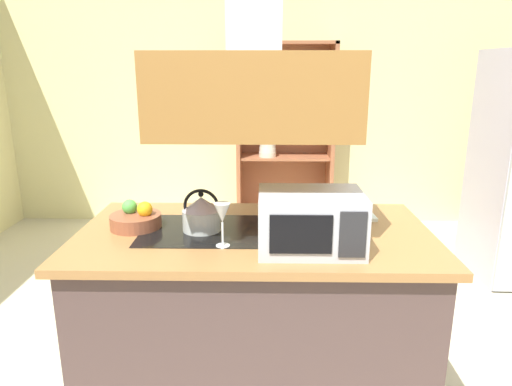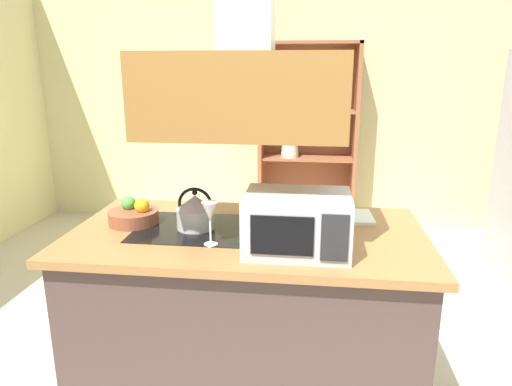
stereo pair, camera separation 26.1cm
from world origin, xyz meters
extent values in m
cube|color=beige|center=(0.00, 3.00, 1.35)|extent=(6.00, 0.12, 2.70)
cube|color=#483634|center=(-0.21, 0.11, 0.43)|extent=(1.68, 0.88, 0.86)
cube|color=olive|center=(-0.21, 0.11, 0.88)|extent=(1.76, 0.96, 0.04)
cube|color=black|center=(-0.48, 0.11, 0.90)|extent=(0.60, 0.48, 0.00)
cube|color=olive|center=(-0.21, 0.11, 1.57)|extent=(0.90, 0.70, 0.36)
cube|color=#985838|center=(-0.44, 2.74, 0.96)|extent=(0.04, 0.40, 1.93)
cube|color=#985838|center=(0.52, 2.74, 0.96)|extent=(0.04, 0.40, 1.93)
cube|color=#985838|center=(0.04, 2.74, 1.91)|extent=(1.00, 0.40, 0.03)
cube|color=#985838|center=(0.04, 2.74, 0.04)|extent=(1.00, 0.40, 0.08)
cube|color=#985838|center=(0.04, 2.93, 0.96)|extent=(1.00, 0.02, 1.93)
cube|color=#985838|center=(0.04, 2.74, 0.77)|extent=(0.92, 0.36, 0.02)
cube|color=#985838|center=(0.04, 2.74, 1.25)|extent=(0.92, 0.36, 0.02)
cylinder|color=beige|center=(-0.14, 2.69, 0.81)|extent=(0.18, 0.18, 0.05)
cylinder|color=beige|center=(-0.14, 2.69, 0.85)|extent=(0.17, 0.17, 0.05)
cylinder|color=beige|center=(-0.14, 2.69, 0.90)|extent=(0.16, 0.16, 0.05)
cylinder|color=silver|center=(0.16, 2.70, 1.33)|extent=(0.01, 0.01, 0.12)
cone|color=silver|center=(0.16, 2.70, 1.43)|extent=(0.07, 0.07, 0.08)
cylinder|color=silver|center=(0.32, 2.70, 1.33)|extent=(0.01, 0.01, 0.12)
cone|color=silver|center=(0.32, 2.70, 1.43)|extent=(0.07, 0.07, 0.08)
cylinder|color=#B8BFB8|center=(-0.48, 0.11, 0.96)|extent=(0.19, 0.19, 0.10)
cone|color=#C0B2BF|center=(-0.48, 0.11, 1.04)|extent=(0.18, 0.18, 0.07)
sphere|color=black|center=(-0.48, 0.11, 1.09)|extent=(0.03, 0.03, 0.03)
torus|color=black|center=(-0.48, 0.11, 1.03)|extent=(0.18, 0.02, 0.18)
cube|color=white|center=(0.26, 0.37, 0.91)|extent=(0.35, 0.26, 0.02)
cube|color=#B7BABF|center=(0.04, -0.11, 1.03)|extent=(0.46, 0.34, 0.26)
cube|color=black|center=(-0.02, -0.28, 1.03)|extent=(0.26, 0.01, 0.17)
cube|color=#262628|center=(0.20, -0.28, 1.03)|extent=(0.11, 0.01, 0.20)
cylinder|color=silver|center=(-0.36, -0.09, 0.90)|extent=(0.06, 0.06, 0.01)
cylinder|color=silver|center=(-0.36, -0.09, 0.96)|extent=(0.01, 0.01, 0.11)
cone|color=silver|center=(-0.36, -0.09, 1.06)|extent=(0.08, 0.08, 0.09)
cylinder|color=brown|center=(-0.82, 0.15, 0.94)|extent=(0.26, 0.26, 0.07)
sphere|color=gold|center=(-0.77, 0.15, 1.00)|extent=(0.08, 0.08, 0.08)
sphere|color=#4FAF46|center=(-0.86, 0.19, 1.00)|extent=(0.08, 0.08, 0.08)
camera|label=1|loc=(-0.17, -2.06, 1.69)|focal=32.41mm
camera|label=2|loc=(0.09, -2.04, 1.69)|focal=32.41mm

